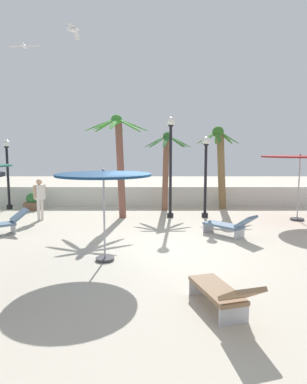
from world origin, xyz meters
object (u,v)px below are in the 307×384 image
at_px(lounge_chair_1, 228,225).
at_px(seagull_0, 71,29).
at_px(palm_tree_0, 118,151).
at_px(palm_tree_1, 219,157).
at_px(patio_umbrella_1, 102,180).
at_px(patio_umbrella_0, 298,160).
at_px(guest_2, 38,195).
at_px(lamp_post_1, 204,170).
at_px(planter, 31,202).
at_px(palm_tree_2, 165,159).
at_px(lamp_post_0, 6,168).
at_px(seagull_1, 23,46).
at_px(lamp_post_2, 169,157).
at_px(lounge_chair_2, 221,292).

relative_size(lounge_chair_1, seagull_0, 1.27).
xyz_separation_m(palm_tree_0, palm_tree_1, (4.73, 2.26, -0.28)).
relative_size(palm_tree_1, seagull_0, 2.93).
height_order(patio_umbrella_1, palm_tree_0, palm_tree_0).
height_order(patio_umbrella_0, guest_2, patio_umbrella_0).
xyz_separation_m(lamp_post_1, planter, (-8.14, 1.85, -1.69)).
bearing_deg(patio_umbrella_0, palm_tree_0, 175.72).
bearing_deg(palm_tree_2, patio_umbrella_0, -23.97).
bearing_deg(lamp_post_0, lamp_post_1, -12.62).
relative_size(palm_tree_0, seagull_0, 3.16).
distance_m(patio_umbrella_0, palm_tree_0, 7.48).
height_order(patio_umbrella_1, seagull_1, seagull_1).
distance_m(patio_umbrella_0, guest_2, 10.81).
relative_size(patio_umbrella_1, lamp_post_2, 0.58).
bearing_deg(seagull_0, lamp_post_0, 128.54).
distance_m(patio_umbrella_1, seagull_0, 4.95).
xyz_separation_m(palm_tree_1, guest_2, (-7.98, -2.83, -1.52)).
bearing_deg(patio_umbrella_0, lounge_chair_1, -141.87).
relative_size(seagull_0, planter, 1.63).
bearing_deg(lamp_post_2, lounge_chair_1, -61.06).
distance_m(lamp_post_2, planter, 7.24).
bearing_deg(seagull_1, lounge_chair_1, -13.56).
xyz_separation_m(patio_umbrella_0, lounge_chair_2, (-4.76, -8.19, -2.12)).
bearing_deg(lounge_chair_2, palm_tree_0, 107.13).
relative_size(lounge_chair_2, planter, 2.29).
xyz_separation_m(lamp_post_0, seagull_0, (4.72, -5.93, 4.48)).
relative_size(guest_2, seagull_1, 1.49).
xyz_separation_m(palm_tree_1, seagull_0, (-5.69, -6.02, 3.95)).
bearing_deg(lamp_post_0, patio_umbrella_0, -11.71).
bearing_deg(guest_2, patio_umbrella_1, -56.80).
bearing_deg(seagull_1, lamp_post_0, 123.43).
relative_size(palm_tree_0, lounge_chair_2, 2.26).
height_order(lamp_post_1, planter, lamp_post_1).
xyz_separation_m(patio_umbrella_1, lamp_post_1, (3.53, 5.86, -0.09)).
bearing_deg(palm_tree_2, lounge_chair_1, -69.08).
relative_size(palm_tree_2, lamp_post_0, 1.11).
bearing_deg(lamp_post_1, lamp_post_2, -179.55).
height_order(palm_tree_1, guest_2, palm_tree_1).
xyz_separation_m(lounge_chair_1, seagull_1, (-7.29, 1.76, 6.30)).
bearing_deg(seagull_0, lamp_post_1, 39.38).
height_order(patio_umbrella_1, seagull_0, seagull_0).
bearing_deg(patio_umbrella_1, seagull_0, 119.16).
bearing_deg(lounge_chair_2, patio_umbrella_1, 130.51).
height_order(palm_tree_0, guest_2, palm_tree_0).
height_order(lamp_post_2, lounge_chair_2, lamp_post_2).
bearing_deg(seagull_1, palm_tree_2, 31.98).
distance_m(patio_umbrella_1, planter, 9.15).
distance_m(palm_tree_1, planter, 9.43).
bearing_deg(lamp_post_1, seagull_0, -140.62).
bearing_deg(seagull_0, lounge_chair_1, 5.76).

